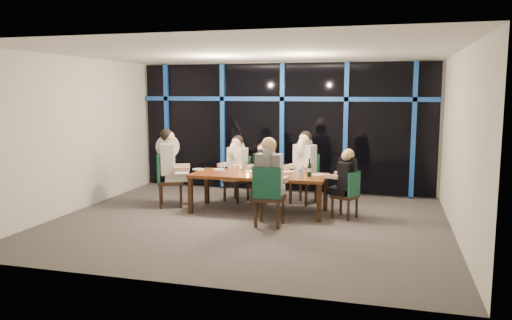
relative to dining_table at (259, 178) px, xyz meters
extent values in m
plane|color=#554F4B|center=(0.00, -0.80, -0.68)|extent=(7.00, 7.00, 0.00)
cube|color=silver|center=(0.00, 2.20, 0.82)|extent=(7.00, 0.04, 3.00)
cube|color=silver|center=(0.00, -3.80, 0.82)|extent=(7.00, 0.04, 3.00)
cube|color=silver|center=(-3.50, -0.80, 0.82)|extent=(0.04, 6.00, 3.00)
cube|color=silver|center=(3.50, -0.80, 0.82)|extent=(0.04, 6.00, 3.00)
cube|color=white|center=(0.00, -0.80, 2.32)|extent=(7.00, 6.00, 0.04)
cube|color=black|center=(0.00, 2.14, 0.82)|extent=(6.86, 0.04, 2.94)
cube|color=#1547A6|center=(-2.90, 2.09, 0.82)|extent=(0.10, 0.10, 2.94)
cube|color=#1547A6|center=(-1.45, 2.09, 0.82)|extent=(0.10, 0.10, 2.94)
cube|color=#1547A6|center=(0.00, 2.09, 0.82)|extent=(0.10, 0.10, 2.94)
cube|color=#1547A6|center=(1.45, 2.09, 0.82)|extent=(0.10, 0.10, 2.94)
cube|color=#1547A6|center=(2.90, 2.09, 0.82)|extent=(0.10, 0.10, 2.94)
cube|color=#1547A6|center=(0.00, 2.09, 1.48)|extent=(6.86, 0.10, 0.10)
cube|color=#FF2D14|center=(1.10, 2.45, 1.47)|extent=(0.60, 0.05, 0.35)
cube|color=brown|center=(0.00, 0.00, 0.04)|extent=(2.60, 1.00, 0.06)
cube|color=#311D10|center=(-1.24, -0.44, -0.34)|extent=(0.08, 0.08, 0.69)
cube|color=#311D10|center=(1.24, -0.44, -0.34)|extent=(0.08, 0.08, 0.69)
cube|color=#311D10|center=(-1.24, 0.44, -0.34)|extent=(0.08, 0.08, 0.69)
cube|color=#311D10|center=(1.24, 0.44, -0.34)|extent=(0.08, 0.08, 0.69)
cube|color=black|center=(-0.72, 0.83, -0.24)|extent=(0.58, 0.58, 0.06)
cube|color=#1B583F|center=(-0.64, 1.02, 0.03)|extent=(0.43, 0.21, 0.50)
cube|color=black|center=(-0.95, 0.74, -0.47)|extent=(0.05, 0.05, 0.42)
cube|color=black|center=(-0.62, 0.60, -0.47)|extent=(0.05, 0.05, 0.42)
cube|color=black|center=(-0.82, 1.07, -0.47)|extent=(0.05, 0.05, 0.42)
cube|color=black|center=(-0.49, 0.93, -0.47)|extent=(0.05, 0.05, 0.42)
cube|color=black|center=(-0.15, 0.80, -0.28)|extent=(0.46, 0.46, 0.05)
cube|color=#1B583F|center=(-0.12, 0.98, -0.03)|extent=(0.41, 0.10, 0.45)
cube|color=black|center=(-0.33, 0.66, -0.49)|extent=(0.04, 0.04, 0.38)
cube|color=black|center=(-0.01, 0.62, -0.49)|extent=(0.04, 0.04, 0.38)
cube|color=black|center=(-0.28, 0.98, -0.49)|extent=(0.04, 0.04, 0.38)
cube|color=black|center=(0.04, 0.94, -0.49)|extent=(0.04, 0.04, 0.38)
cube|color=black|center=(0.71, 0.95, -0.20)|extent=(0.63, 0.63, 0.06)
cube|color=#1B583F|center=(0.79, 1.15, 0.09)|extent=(0.47, 0.23, 0.53)
cube|color=black|center=(0.46, 0.84, -0.46)|extent=(0.06, 0.06, 0.45)
cube|color=black|center=(0.81, 0.70, -0.46)|extent=(0.06, 0.06, 0.45)
cube|color=black|center=(0.60, 1.20, -0.46)|extent=(0.06, 0.06, 0.45)
cube|color=black|center=(0.96, 1.05, -0.46)|extent=(0.06, 0.06, 0.45)
cube|color=black|center=(-1.85, 0.00, -0.18)|extent=(0.66, 0.66, 0.07)
cube|color=#1B583F|center=(-2.06, -0.09, 0.12)|extent=(0.24, 0.49, 0.56)
cube|color=black|center=(-1.59, -0.11, -0.45)|extent=(0.06, 0.06, 0.47)
cube|color=black|center=(-1.75, 0.26, -0.45)|extent=(0.06, 0.06, 0.47)
cube|color=black|center=(-1.96, -0.26, -0.45)|extent=(0.06, 0.06, 0.47)
cube|color=black|center=(-2.12, 0.11, -0.45)|extent=(0.06, 0.06, 0.47)
cube|color=black|center=(1.65, -0.03, -0.27)|extent=(0.54, 0.54, 0.05)
cube|color=#1B583F|center=(1.82, -0.10, -0.03)|extent=(0.20, 0.40, 0.46)
cube|color=black|center=(1.57, 0.18, -0.49)|extent=(0.05, 0.05, 0.38)
cube|color=black|center=(1.44, -0.12, -0.49)|extent=(0.05, 0.05, 0.38)
cube|color=black|center=(1.87, 0.06, -0.49)|extent=(0.05, 0.05, 0.38)
cube|color=black|center=(1.74, -0.24, -0.49)|extent=(0.05, 0.05, 0.38)
cube|color=black|center=(0.44, -0.91, -0.19)|extent=(0.50, 0.50, 0.07)
cube|color=#1B583F|center=(0.44, -1.13, 0.11)|extent=(0.49, 0.06, 0.55)
cube|color=black|center=(0.64, -0.71, -0.45)|extent=(0.04, 0.04, 0.46)
cube|color=black|center=(0.25, -0.71, -0.45)|extent=(0.04, 0.04, 0.46)
cube|color=black|center=(0.63, -1.11, -0.45)|extent=(0.04, 0.04, 0.46)
cube|color=black|center=(0.24, -1.10, -0.45)|extent=(0.04, 0.04, 0.46)
cube|color=beige|center=(-0.76, 0.72, -0.14)|extent=(0.49, 0.52, 0.14)
cube|color=beige|center=(-0.70, 0.87, 0.19)|extent=(0.46, 0.37, 0.55)
cylinder|color=beige|center=(-0.70, 0.87, 0.41)|extent=(0.25, 0.42, 0.42)
sphere|color=tan|center=(-0.71, 0.85, 0.59)|extent=(0.21, 0.21, 0.21)
sphere|color=black|center=(-0.70, 0.89, 0.62)|extent=(0.23, 0.23, 0.23)
cube|color=tan|center=(-0.98, 0.72, 0.11)|extent=(0.19, 0.31, 0.08)
cube|color=tan|center=(-0.61, 0.58, 0.11)|extent=(0.19, 0.31, 0.08)
cube|color=black|center=(-0.16, 0.69, -0.19)|extent=(0.38, 0.42, 0.13)
cube|color=black|center=(-0.14, 0.84, 0.11)|extent=(0.39, 0.27, 0.50)
cylinder|color=black|center=(-0.14, 0.84, 0.31)|extent=(0.14, 0.39, 0.38)
sphere|color=tan|center=(-0.15, 0.82, 0.47)|extent=(0.19, 0.19, 0.19)
sphere|color=black|center=(-0.14, 0.85, 0.50)|extent=(0.21, 0.21, 0.21)
cube|color=tan|center=(-0.35, 0.65, 0.10)|extent=(0.11, 0.28, 0.07)
cube|color=tan|center=(0.00, 0.60, 0.10)|extent=(0.11, 0.28, 0.07)
cube|color=beige|center=(0.66, 0.83, -0.09)|extent=(0.53, 0.56, 0.15)
cube|color=beige|center=(0.72, 0.99, 0.26)|extent=(0.49, 0.40, 0.60)
cylinder|color=beige|center=(0.72, 0.99, 0.49)|extent=(0.27, 0.46, 0.45)
sphere|color=tan|center=(0.72, 0.97, 0.69)|extent=(0.22, 0.22, 0.22)
sphere|color=black|center=(0.73, 1.01, 0.72)|extent=(0.25, 0.25, 0.25)
cube|color=tan|center=(0.43, 0.83, 0.11)|extent=(0.20, 0.33, 0.09)
cube|color=tan|center=(0.82, 0.67, 0.11)|extent=(0.20, 0.33, 0.09)
cube|color=beige|center=(-1.73, 0.05, -0.07)|extent=(0.59, 0.55, 0.16)
cube|color=beige|center=(-1.90, -0.02, 0.30)|extent=(0.42, 0.52, 0.63)
cylinder|color=beige|center=(-1.90, -0.02, 0.55)|extent=(0.48, 0.28, 0.47)
sphere|color=tan|center=(-1.88, -0.01, 0.75)|extent=(0.23, 0.23, 0.23)
sphere|color=black|center=(-1.92, -0.03, 0.78)|extent=(0.26, 0.26, 0.26)
cube|color=tan|center=(-1.56, -0.12, 0.11)|extent=(0.34, 0.21, 0.09)
cube|color=tan|center=(-1.73, 0.29, 0.11)|extent=(0.34, 0.21, 0.09)
cube|color=black|center=(1.55, 0.01, -0.18)|extent=(0.48, 0.45, 0.13)
cube|color=black|center=(1.69, -0.04, 0.12)|extent=(0.34, 0.42, 0.51)
cylinder|color=black|center=(1.69, -0.04, 0.32)|extent=(0.39, 0.23, 0.38)
sphere|color=tan|center=(1.67, -0.04, 0.48)|extent=(0.19, 0.19, 0.19)
sphere|color=tan|center=(1.70, -0.05, 0.51)|extent=(0.21, 0.21, 0.21)
cube|color=tan|center=(1.56, 0.21, 0.10)|extent=(0.28, 0.17, 0.07)
cube|color=tan|center=(1.42, -0.13, 0.10)|extent=(0.28, 0.17, 0.07)
cube|color=black|center=(0.44, -0.78, -0.08)|extent=(0.40, 0.46, 0.15)
cube|color=black|center=(0.44, -0.95, 0.28)|extent=(0.44, 0.27, 0.61)
cylinder|color=black|center=(0.44, -0.95, 0.52)|extent=(0.12, 0.46, 0.46)
sphere|color=tan|center=(0.44, -0.93, 0.72)|extent=(0.23, 0.23, 0.23)
sphere|color=tan|center=(0.44, -0.97, 0.75)|extent=(0.25, 0.25, 0.25)
cube|color=tan|center=(0.66, -0.69, 0.11)|extent=(0.09, 0.33, 0.09)
cube|color=tan|center=(0.22, -0.68, 0.11)|extent=(0.09, 0.33, 0.09)
cylinder|color=white|center=(-0.93, 0.31, 0.08)|extent=(0.24, 0.24, 0.01)
cylinder|color=white|center=(-0.23, 0.25, 0.08)|extent=(0.24, 0.24, 0.01)
cylinder|color=white|center=(0.50, 0.43, 0.08)|extent=(0.24, 0.24, 0.01)
cylinder|color=white|center=(-1.28, 0.22, 0.08)|extent=(0.24, 0.24, 0.01)
cylinder|color=white|center=(1.14, 0.18, 0.08)|extent=(0.24, 0.24, 0.01)
cylinder|color=white|center=(0.45, -0.35, 0.08)|extent=(0.24, 0.24, 0.01)
cylinder|color=black|center=(0.99, -0.03, 0.19)|extent=(0.08, 0.08, 0.25)
cylinder|color=black|center=(0.99, -0.03, 0.37)|extent=(0.03, 0.03, 0.09)
cylinder|color=silver|center=(0.99, -0.03, 0.19)|extent=(0.08, 0.08, 0.07)
cylinder|color=silver|center=(0.84, -0.23, 0.16)|extent=(0.10, 0.10, 0.18)
cylinder|color=silver|center=(0.90, -0.23, 0.18)|extent=(0.01, 0.01, 0.13)
cylinder|color=#FF9B4C|center=(-0.17, -0.18, 0.08)|extent=(0.05, 0.05, 0.03)
cylinder|color=silver|center=(-0.34, -0.13, 0.07)|extent=(0.07, 0.07, 0.01)
cylinder|color=silver|center=(-0.34, -0.13, 0.13)|extent=(0.01, 0.01, 0.10)
cylinder|color=silver|center=(-0.34, -0.13, 0.21)|extent=(0.07, 0.07, 0.07)
cylinder|color=silver|center=(0.17, 0.08, 0.07)|extent=(0.06, 0.06, 0.01)
cylinder|color=silver|center=(0.17, 0.08, 0.12)|extent=(0.01, 0.01, 0.09)
cylinder|color=silver|center=(0.17, 0.08, 0.19)|extent=(0.06, 0.06, 0.06)
cylinder|color=silver|center=(0.41, 0.03, 0.07)|extent=(0.07, 0.07, 0.01)
cylinder|color=silver|center=(0.41, 0.03, 0.13)|extent=(0.01, 0.01, 0.10)
cylinder|color=silver|center=(0.41, 0.03, 0.21)|extent=(0.07, 0.07, 0.07)
cylinder|color=silver|center=(-0.73, 0.07, 0.07)|extent=(0.06, 0.06, 0.01)
cylinder|color=silver|center=(-0.73, 0.07, 0.12)|extent=(0.01, 0.01, 0.10)
cylinder|color=silver|center=(-0.73, 0.07, 0.21)|extent=(0.07, 0.07, 0.07)
cylinder|color=white|center=(0.83, 0.14, 0.07)|extent=(0.07, 0.07, 0.01)
cylinder|color=white|center=(0.83, 0.14, 0.13)|extent=(0.01, 0.01, 0.10)
cylinder|color=white|center=(0.83, 0.14, 0.22)|extent=(0.07, 0.07, 0.07)
camera|label=1|loc=(2.46, -9.16, 1.65)|focal=35.00mm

